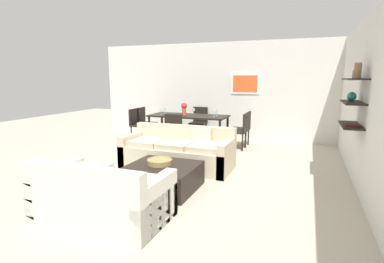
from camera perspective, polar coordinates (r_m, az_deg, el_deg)
name	(u,v)px	position (r m, az deg, el deg)	size (l,w,h in m)	color
ground_plane	(174,172)	(5.60, -3.42, -7.73)	(18.00, 18.00, 0.00)	#BCB29E
back_wall_unit	(236,91)	(8.60, 8.25, 7.62)	(8.40, 0.09, 2.70)	silver
right_wall_shelf_unit	(362,101)	(5.51, 29.54, 5.01)	(0.34, 8.20, 2.70)	silver
sofa_beige	(178,152)	(5.84, -2.64, -3.99)	(2.11, 0.90, 0.78)	beige
loveseat_white	(101,197)	(3.89, -16.82, -11.83)	(1.59, 0.90, 0.78)	silver
coffee_table	(162,177)	(4.77, -5.63, -8.59)	(1.06, 0.99, 0.38)	black
decorative_bowl	(160,161)	(4.77, -6.14, -5.66)	(0.40, 0.40, 0.08)	#99844C
apple_on_coffee_table	(149,160)	(4.90, -8.13, -5.38)	(0.07, 0.07, 0.07)	#669E2D
dining_table	(188,118)	(7.91, -0.69, 2.64)	(2.05, 0.86, 0.75)	black
dining_chair_head	(199,120)	(8.72, 1.36, 2.15)	(0.44, 0.44, 0.88)	black
dining_chair_foot	(175,129)	(7.18, -3.18, 0.41)	(0.44, 0.44, 0.88)	black
dining_chair_right_near	(240,129)	(7.34, 9.18, 0.51)	(0.44, 0.44, 0.88)	black
dining_chair_left_near	(137,122)	(8.41, -10.31, 1.70)	(0.44, 0.44, 0.88)	black
dining_chair_left_far	(145,121)	(8.74, -8.98, 2.05)	(0.44, 0.44, 0.88)	black
dining_chair_right_far	(244,126)	(7.72, 9.79, 0.96)	(0.44, 0.44, 0.88)	black
wine_glass_left_near	(161,110)	(8.10, -5.86, 4.00)	(0.07, 0.07, 0.16)	silver
wine_glass_right_near	(214,112)	(7.55, 4.24, 3.67)	(0.07, 0.07, 0.17)	silver
wine_glass_left_far	(165,109)	(8.29, -5.19, 4.22)	(0.06, 0.06, 0.16)	silver
wine_glass_right_far	(217,112)	(7.75, 4.70, 3.78)	(0.08, 0.08, 0.16)	silver
wine_glass_head	(193,110)	(8.24, 0.27, 4.12)	(0.08, 0.08, 0.14)	silver
centerpiece_vase	(184,108)	(7.87, -1.50, 4.51)	(0.16, 0.16, 0.33)	#D85933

